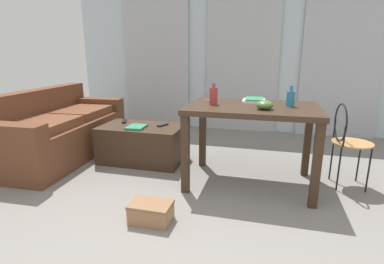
% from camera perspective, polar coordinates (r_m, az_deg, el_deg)
% --- Properties ---
extents(ground_plane, '(9.03, 9.03, 0.00)m').
position_cam_1_polar(ground_plane, '(3.12, 4.67, -9.41)').
color(ground_plane, gray).
extents(wall_back, '(5.82, 0.10, 2.59)m').
position_cam_1_polar(wall_back, '(5.11, 9.74, 14.88)').
color(wall_back, silver).
rests_on(wall_back, ground).
extents(curtains, '(4.14, 0.03, 2.33)m').
position_cam_1_polar(curtains, '(5.02, 9.58, 13.38)').
color(curtains, '#B2B7BC').
rests_on(curtains, ground).
extents(couch, '(0.94, 1.92, 0.84)m').
position_cam_1_polar(couch, '(4.11, -24.29, 0.15)').
color(couch, brown).
rests_on(couch, ground).
extents(coffee_table, '(0.98, 0.59, 0.44)m').
position_cam_1_polar(coffee_table, '(3.66, -9.47, -2.16)').
color(coffee_table, '#382619').
rests_on(coffee_table, ground).
extents(craft_table, '(1.24, 0.82, 0.80)m').
position_cam_1_polar(craft_table, '(2.93, 11.41, 2.76)').
color(craft_table, '#382619').
rests_on(craft_table, ground).
extents(wire_chair, '(0.37, 0.38, 0.83)m').
position_cam_1_polar(wire_chair, '(3.22, 27.46, -0.62)').
color(wire_chair, '#B7844C').
rests_on(wire_chair, ground).
extents(bottle_near, '(0.08, 0.08, 0.19)m').
position_cam_1_polar(bottle_near, '(2.95, 18.37, 6.13)').
color(bottle_near, teal).
rests_on(bottle_near, craft_table).
extents(bottle_far, '(0.08, 0.08, 0.20)m').
position_cam_1_polar(bottle_far, '(2.91, 4.14, 6.92)').
color(bottle_far, '#99332D').
rests_on(bottle_far, craft_table).
extents(bowl, '(0.15, 0.15, 0.08)m').
position_cam_1_polar(bowl, '(2.73, 13.75, 5.07)').
color(bowl, '#477033').
rests_on(bowl, craft_table).
extents(book_stack, '(0.22, 0.26, 0.04)m').
position_cam_1_polar(book_stack, '(3.12, 11.77, 5.97)').
color(book_stack, silver).
rests_on(book_stack, craft_table).
extents(scissors, '(0.12, 0.09, 0.00)m').
position_cam_1_polar(scissors, '(3.23, 3.71, 6.24)').
color(scissors, '#9EA0A5').
rests_on(scissors, craft_table).
extents(tv_remote_primary, '(0.11, 0.17, 0.02)m').
position_cam_1_polar(tv_remote_primary, '(3.84, -12.84, 2.01)').
color(tv_remote_primary, black).
rests_on(tv_remote_primary, coffee_table).
extents(tv_remote_secondary, '(0.10, 0.16, 0.02)m').
position_cam_1_polar(tv_remote_secondary, '(3.57, -5.64, 1.35)').
color(tv_remote_secondary, '#232326').
rests_on(tv_remote_secondary, coffee_table).
extents(magazine, '(0.21, 0.25, 0.02)m').
position_cam_1_polar(magazine, '(3.50, -10.60, 0.94)').
color(magazine, '#2D7F56').
rests_on(magazine, coffee_table).
extents(shoebox, '(0.32, 0.22, 0.16)m').
position_cam_1_polar(shoebox, '(2.43, -7.85, -14.95)').
color(shoebox, '#996B47').
rests_on(shoebox, ground).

